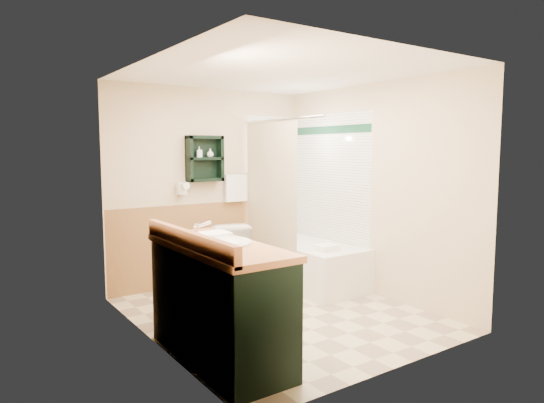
{
  "coord_description": "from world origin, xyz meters",
  "views": [
    {
      "loc": [
        -2.76,
        -3.87,
        1.65
      ],
      "look_at": [
        0.05,
        0.2,
        1.13
      ],
      "focal_mm": 32.0,
      "sensor_mm": 36.0,
      "label": 1
    }
  ],
  "objects_px": {
    "soap_bottle_a": "(199,155)",
    "soap_bottle_b": "(210,154)",
    "vanity_book": "(164,221)",
    "hair_dryer": "(181,189)",
    "bathtub": "(309,264)",
    "toilet": "(223,255)",
    "vanity": "(219,302)",
    "wall_shelf": "(205,159)"
  },
  "relations": [
    {
      "from": "soap_bottle_a",
      "to": "soap_bottle_b",
      "type": "height_order",
      "value": "soap_bottle_b"
    },
    {
      "from": "bathtub",
      "to": "toilet",
      "type": "bearing_deg",
      "value": 150.86
    },
    {
      "from": "vanity",
      "to": "wall_shelf",
      "type": "bearing_deg",
      "value": 65.78
    },
    {
      "from": "vanity",
      "to": "soap_bottle_b",
      "type": "distance_m",
      "value": 2.48
    },
    {
      "from": "vanity_book",
      "to": "soap_bottle_b",
      "type": "bearing_deg",
      "value": 37.84
    },
    {
      "from": "vanity",
      "to": "vanity_book",
      "type": "distance_m",
      "value": 0.9
    },
    {
      "from": "hair_dryer",
      "to": "vanity",
      "type": "height_order",
      "value": "hair_dryer"
    },
    {
      "from": "vanity_book",
      "to": "soap_bottle_a",
      "type": "relative_size",
      "value": 1.6
    },
    {
      "from": "bathtub",
      "to": "soap_bottle_b",
      "type": "relative_size",
      "value": 14.51
    },
    {
      "from": "vanity",
      "to": "toilet",
      "type": "height_order",
      "value": "vanity"
    },
    {
      "from": "bathtub",
      "to": "soap_bottle_a",
      "type": "bearing_deg",
      "value": 146.61
    },
    {
      "from": "vanity_book",
      "to": "bathtub",
      "type": "bearing_deg",
      "value": 4.25
    },
    {
      "from": "wall_shelf",
      "to": "soap_bottle_a",
      "type": "relative_size",
      "value": 4.22
    },
    {
      "from": "toilet",
      "to": "soap_bottle_a",
      "type": "xyz_separation_m",
      "value": [
        -0.19,
        0.22,
        1.2
      ]
    },
    {
      "from": "hair_dryer",
      "to": "vanity_book",
      "type": "bearing_deg",
      "value": -119.71
    },
    {
      "from": "hair_dryer",
      "to": "wall_shelf",
      "type": "bearing_deg",
      "value": -4.76
    },
    {
      "from": "wall_shelf",
      "to": "hair_dryer",
      "type": "distance_m",
      "value": 0.46
    },
    {
      "from": "soap_bottle_a",
      "to": "vanity",
      "type": "bearing_deg",
      "value": -112.47
    },
    {
      "from": "vanity",
      "to": "vanity_book",
      "type": "bearing_deg",
      "value": 103.58
    },
    {
      "from": "toilet",
      "to": "soap_bottle_a",
      "type": "relative_size",
      "value": 6.19
    },
    {
      "from": "vanity_book",
      "to": "soap_bottle_a",
      "type": "distance_m",
      "value": 1.73
    },
    {
      "from": "vanity_book",
      "to": "soap_bottle_a",
      "type": "xyz_separation_m",
      "value": [
        0.99,
        1.3,
        0.56
      ]
    },
    {
      "from": "bathtub",
      "to": "soap_bottle_b",
      "type": "bearing_deg",
      "value": 142.83
    },
    {
      "from": "hair_dryer",
      "to": "soap_bottle_a",
      "type": "height_order",
      "value": "soap_bottle_a"
    },
    {
      "from": "bathtub",
      "to": "toilet",
      "type": "height_order",
      "value": "toilet"
    },
    {
      "from": "bathtub",
      "to": "vanity_book",
      "type": "bearing_deg",
      "value": -164.53
    },
    {
      "from": "vanity",
      "to": "soap_bottle_b",
      "type": "relative_size",
      "value": 14.21
    },
    {
      "from": "wall_shelf",
      "to": "toilet",
      "type": "distance_m",
      "value": 1.18
    },
    {
      "from": "toilet",
      "to": "vanity_book",
      "type": "height_order",
      "value": "vanity_book"
    },
    {
      "from": "vanity",
      "to": "vanity_book",
      "type": "height_order",
      "value": "vanity_book"
    },
    {
      "from": "vanity_book",
      "to": "soap_bottle_b",
      "type": "xyz_separation_m",
      "value": [
        1.13,
        1.3,
        0.57
      ]
    },
    {
      "from": "hair_dryer",
      "to": "bathtub",
      "type": "bearing_deg",
      "value": -29.66
    },
    {
      "from": "wall_shelf",
      "to": "vanity_book",
      "type": "xyz_separation_m",
      "value": [
        -1.06,
        -1.31,
        -0.52
      ]
    },
    {
      "from": "wall_shelf",
      "to": "bathtub",
      "type": "height_order",
      "value": "wall_shelf"
    },
    {
      "from": "wall_shelf",
      "to": "toilet",
      "type": "height_order",
      "value": "wall_shelf"
    },
    {
      "from": "toilet",
      "to": "soap_bottle_b",
      "type": "distance_m",
      "value": 1.23
    },
    {
      "from": "toilet",
      "to": "soap_bottle_a",
      "type": "bearing_deg",
      "value": -37.7
    },
    {
      "from": "soap_bottle_a",
      "to": "soap_bottle_b",
      "type": "bearing_deg",
      "value": 0.0
    },
    {
      "from": "vanity",
      "to": "bathtub",
      "type": "bearing_deg",
      "value": 33.27
    },
    {
      "from": "soap_bottle_a",
      "to": "bathtub",
      "type": "bearing_deg",
      "value": -33.39
    },
    {
      "from": "soap_bottle_b",
      "to": "wall_shelf",
      "type": "bearing_deg",
      "value": 175.87
    },
    {
      "from": "hair_dryer",
      "to": "vanity_book",
      "type": "xyz_separation_m",
      "value": [
        -0.76,
        -1.33,
        -0.17
      ]
    }
  ]
}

